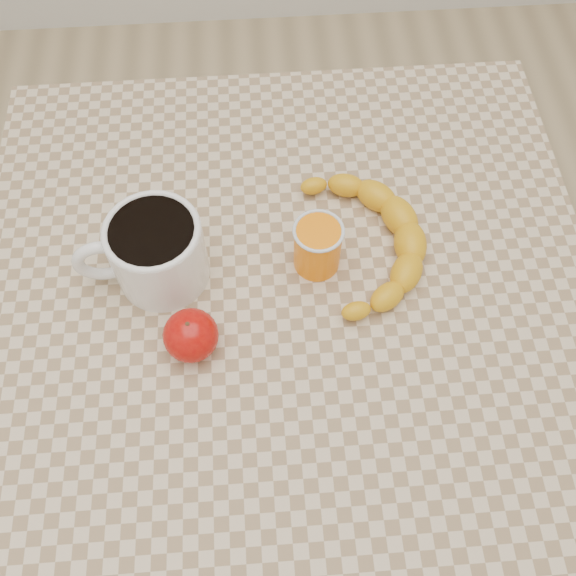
{
  "coord_description": "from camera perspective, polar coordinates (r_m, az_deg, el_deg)",
  "views": [
    {
      "loc": [
        -0.03,
        -0.39,
        1.46
      ],
      "look_at": [
        0.0,
        0.0,
        0.77
      ],
      "focal_mm": 40.0,
      "sensor_mm": 36.0,
      "label": 1
    }
  ],
  "objects": [
    {
      "name": "banana",
      "position": [
        0.83,
        6.9,
        4.2
      ],
      "size": [
        0.19,
        0.27,
        0.04
      ],
      "primitive_type": null,
      "rotation": [
        0.0,
        0.0,
        -0.0
      ],
      "color": "gold",
      "rests_on": "table"
    },
    {
      "name": "orange_juice_glass",
      "position": [
        0.8,
        2.64,
        3.75
      ],
      "size": [
        0.06,
        0.06,
        0.07
      ],
      "color": "orange",
      "rests_on": "table"
    },
    {
      "name": "apple",
      "position": [
        0.76,
        -8.63,
        -4.18
      ],
      "size": [
        0.07,
        0.07,
        0.06
      ],
      "color": "#9A0505",
      "rests_on": "table"
    },
    {
      "name": "ground",
      "position": [
        1.51,
        0.0,
        -14.46
      ],
      "size": [
        3.0,
        3.0,
        0.0
      ],
      "primitive_type": "plane",
      "color": "tan",
      "rests_on": "ground"
    },
    {
      "name": "coffee_mug",
      "position": [
        0.8,
        -11.78,
        3.3
      ],
      "size": [
        0.17,
        0.13,
        0.1
      ],
      "color": "white",
      "rests_on": "table"
    },
    {
      "name": "table",
      "position": [
        0.89,
        0.0,
        -3.35
      ],
      "size": [
        0.8,
        0.8,
        0.75
      ],
      "color": "#CDB591",
      "rests_on": "ground"
    }
  ]
}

